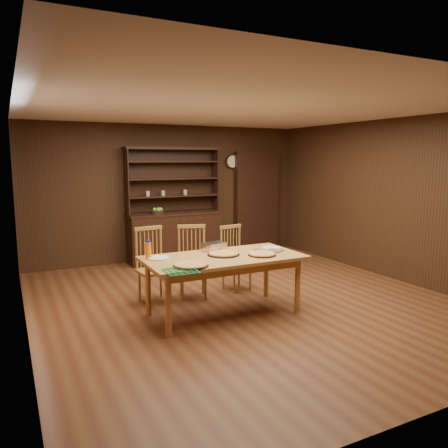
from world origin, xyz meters
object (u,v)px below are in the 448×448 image
dining_table (224,262)px  chair_right (234,256)px  juice_bottle (148,250)px  chair_left (152,262)px  chair_center (192,259)px  china_hutch (175,230)px

dining_table → chair_right: chair_right is taller
chair_right → juice_bottle: 1.67m
chair_right → juice_bottle: size_ratio=4.26×
dining_table → juice_bottle: juice_bottle is taller
chair_right → chair_left: bearing=171.2°
chair_center → chair_right: (0.70, 0.06, -0.03)m
chair_center → juice_bottle: bearing=-127.4°
dining_table → chair_right: (0.64, 0.92, -0.16)m
chair_right → china_hutch: bearing=85.5°
chair_left → chair_center: bearing=-12.7°
china_hutch → dining_table: bearing=-99.1°
chair_left → juice_bottle: bearing=-116.3°
china_hutch → chair_left: bearing=-117.8°
china_hutch → chair_center: size_ratio=2.13×
china_hutch → chair_center: (-0.55, -2.21, -0.05)m
chair_left → chair_right: bearing=-6.2°
chair_right → chair_center: bearing=176.4°
dining_table → chair_center: (-0.06, 0.86, -0.13)m
chair_center → chair_right: chair_center is taller
chair_left → juice_bottle: 0.73m
dining_table → chair_right: 1.14m
chair_center → chair_right: 0.71m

